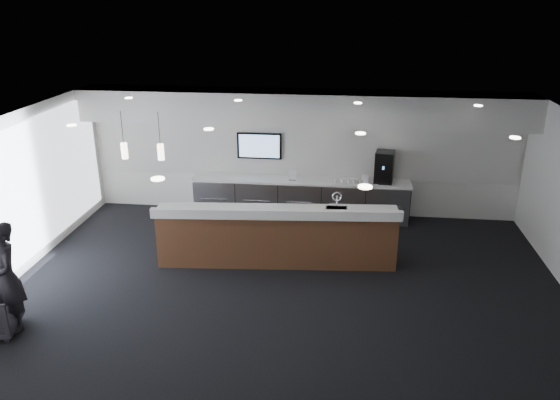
# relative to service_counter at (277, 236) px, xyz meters

# --- Properties ---
(ground) EXTENTS (10.00, 10.00, 0.00)m
(ground) POSITION_rel_service_counter_xyz_m (0.27, -1.26, -0.58)
(ground) COLOR black
(ground) RESTS_ON ground
(ceiling) EXTENTS (10.00, 8.00, 0.02)m
(ceiling) POSITION_rel_service_counter_xyz_m (0.27, -1.26, 2.42)
(ceiling) COLOR black
(ceiling) RESTS_ON back_wall
(back_wall) EXTENTS (10.00, 0.02, 3.00)m
(back_wall) POSITION_rel_service_counter_xyz_m (0.27, 2.74, 0.92)
(back_wall) COLOR white
(back_wall) RESTS_ON ground
(left_wall) EXTENTS (0.02, 8.00, 3.00)m
(left_wall) POSITION_rel_service_counter_xyz_m (-4.73, -1.26, 0.92)
(left_wall) COLOR white
(left_wall) RESTS_ON ground
(soffit_bulkhead) EXTENTS (10.00, 0.90, 0.70)m
(soffit_bulkhead) POSITION_rel_service_counter_xyz_m (0.27, 2.29, 2.07)
(soffit_bulkhead) COLOR silver
(soffit_bulkhead) RESTS_ON back_wall
(alcove_panel) EXTENTS (9.80, 0.06, 1.40)m
(alcove_panel) POSITION_rel_service_counter_xyz_m (0.27, 2.71, 1.02)
(alcove_panel) COLOR silver
(alcove_panel) RESTS_ON back_wall
(window_blinds_wall) EXTENTS (0.04, 7.36, 2.55)m
(window_blinds_wall) POSITION_rel_service_counter_xyz_m (-4.69, -1.26, 0.92)
(window_blinds_wall) COLOR #CEE4F7
(window_blinds_wall) RESTS_ON left_wall
(back_credenza) EXTENTS (5.06, 0.66, 0.95)m
(back_credenza) POSITION_rel_service_counter_xyz_m (0.27, 2.38, -0.10)
(back_credenza) COLOR #94979C
(back_credenza) RESTS_ON ground
(wall_tv) EXTENTS (1.05, 0.08, 0.62)m
(wall_tv) POSITION_rel_service_counter_xyz_m (-0.73, 2.64, 1.07)
(wall_tv) COLOR black
(wall_tv) RESTS_ON back_wall
(pendant_left) EXTENTS (0.12, 0.12, 0.30)m
(pendant_left) POSITION_rel_service_counter_xyz_m (-2.13, -0.46, 1.67)
(pendant_left) COLOR #FFE7C6
(pendant_left) RESTS_ON ceiling
(pendant_right) EXTENTS (0.12, 0.12, 0.30)m
(pendant_right) POSITION_rel_service_counter_xyz_m (-2.83, -0.46, 1.67)
(pendant_right) COLOR #FFE7C6
(pendant_right) RESTS_ON ceiling
(ceiling_can_lights) EXTENTS (7.00, 5.00, 0.02)m
(ceiling_can_lights) POSITION_rel_service_counter_xyz_m (0.27, -1.26, 2.39)
(ceiling_can_lights) COLOR silver
(ceiling_can_lights) RESTS_ON ceiling
(service_counter) EXTENTS (4.72, 1.16, 1.49)m
(service_counter) POSITION_rel_service_counter_xyz_m (0.00, 0.00, 0.00)
(service_counter) COLOR brown
(service_counter) RESTS_ON ground
(coffee_machine) EXTENTS (0.48, 0.57, 0.72)m
(coffee_machine) POSITION_rel_service_counter_xyz_m (2.17, 2.44, 0.73)
(coffee_machine) COLOR black
(coffee_machine) RESTS_ON back_credenza
(info_sign_left) EXTENTS (0.17, 0.02, 0.24)m
(info_sign_left) POSITION_rel_service_counter_xyz_m (0.08, 2.30, 0.49)
(info_sign_left) COLOR white
(info_sign_left) RESTS_ON back_credenza
(info_sign_right) EXTENTS (0.16, 0.07, 0.21)m
(info_sign_right) POSITION_rel_service_counter_xyz_m (1.73, 2.25, 0.48)
(info_sign_right) COLOR white
(info_sign_right) RESTS_ON back_credenza
(lounge_guest) EXTENTS (0.76, 0.77, 1.78)m
(lounge_guest) POSITION_rel_service_counter_xyz_m (-3.86, -2.70, 0.31)
(lounge_guest) COLOR black
(lounge_guest) RESTS_ON ground
(cup_0) EXTENTS (0.09, 0.09, 0.09)m
(cup_0) POSITION_rel_service_counter_xyz_m (1.79, 2.26, 0.42)
(cup_0) COLOR white
(cup_0) RESTS_ON back_credenza
(cup_1) EXTENTS (0.13, 0.13, 0.09)m
(cup_1) POSITION_rel_service_counter_xyz_m (1.65, 2.26, 0.42)
(cup_1) COLOR white
(cup_1) RESTS_ON back_credenza
(cup_2) EXTENTS (0.12, 0.12, 0.09)m
(cup_2) POSITION_rel_service_counter_xyz_m (1.51, 2.26, 0.42)
(cup_2) COLOR white
(cup_2) RESTS_ON back_credenza
(cup_3) EXTENTS (0.12, 0.12, 0.09)m
(cup_3) POSITION_rel_service_counter_xyz_m (1.37, 2.26, 0.42)
(cup_3) COLOR white
(cup_3) RESTS_ON back_credenza
(cup_4) EXTENTS (0.13, 0.13, 0.09)m
(cup_4) POSITION_rel_service_counter_xyz_m (1.23, 2.26, 0.42)
(cup_4) COLOR white
(cup_4) RESTS_ON back_credenza
(cup_5) EXTENTS (0.10, 0.10, 0.09)m
(cup_5) POSITION_rel_service_counter_xyz_m (1.09, 2.26, 0.42)
(cup_5) COLOR white
(cup_5) RESTS_ON back_credenza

